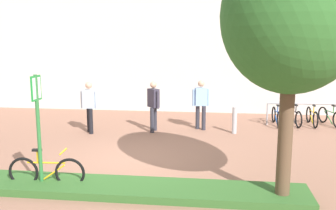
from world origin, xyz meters
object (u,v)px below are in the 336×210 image
object	(u,v)px
bike_rack_cluster	(303,116)
bike_at_sign	(47,172)
parking_sign_post	(38,115)
bollard_steel	(234,120)
person_casual_tan	(201,102)
person_shirt_blue	(89,104)
person_suited_navy	(153,103)
tree_sidewalk	(292,17)

from	to	relation	value
bike_rack_cluster	bike_at_sign	bearing A→B (deg)	-135.25
parking_sign_post	bollard_steel	distance (m)	6.91
bike_rack_cluster	bollard_steel	xyz separation A→B (m)	(-2.55, -1.53, 0.10)
bike_at_sign	person_casual_tan	distance (m)	6.45
bollard_steel	person_shirt_blue	xyz separation A→B (m)	(-4.83, -0.50, 0.53)
person_suited_navy	person_casual_tan	world-z (taller)	same
person_suited_navy	person_shirt_blue	size ratio (longest dim) A/B	1.00
person_suited_navy	person_shirt_blue	world-z (taller)	same
person_shirt_blue	person_casual_tan	bearing A→B (deg)	14.14
bike_at_sign	person_casual_tan	xyz separation A→B (m)	(3.09, 5.62, 0.63)
tree_sidewalk	bike_at_sign	world-z (taller)	tree_sidewalk
parking_sign_post	bike_at_sign	size ratio (longest dim) A/B	1.46
parking_sign_post	bike_rack_cluster	xyz separation A→B (m)	(6.88, 6.78, -1.26)
parking_sign_post	person_suited_navy	size ratio (longest dim) A/B	1.43
parking_sign_post	tree_sidewalk	bearing A→B (deg)	-0.63
bollard_steel	parking_sign_post	bearing A→B (deg)	-129.49
tree_sidewalk	parking_sign_post	bearing A→B (deg)	179.37
parking_sign_post	person_shirt_blue	world-z (taller)	parking_sign_post
bollard_steel	person_casual_tan	size ratio (longest dim) A/B	0.52
tree_sidewalk	bollard_steel	world-z (taller)	tree_sidewalk
parking_sign_post	bollard_steel	size ratio (longest dim) A/B	2.73
bike_rack_cluster	person_suited_navy	xyz separation A→B (m)	(-5.27, -1.59, 0.64)
tree_sidewalk	bollard_steel	size ratio (longest dim) A/B	5.60
tree_sidewalk	person_shirt_blue	world-z (taller)	tree_sidewalk
bike_at_sign	parking_sign_post	bearing A→B (deg)	-147.92
bollard_steel	person_suited_navy	distance (m)	2.78
bollard_steel	person_casual_tan	distance (m)	1.34
bollard_steel	person_shirt_blue	bearing A→B (deg)	-174.09
parking_sign_post	person_shirt_blue	bearing A→B (deg)	95.99
tree_sidewalk	bike_rack_cluster	xyz separation A→B (m)	(1.85, 6.84, -3.23)
bike_rack_cluster	parking_sign_post	bearing A→B (deg)	-135.39
parking_sign_post	person_suited_navy	world-z (taller)	parking_sign_post
tree_sidewalk	bike_rack_cluster	world-z (taller)	tree_sidewalk
parking_sign_post	person_casual_tan	distance (m)	6.54
bike_rack_cluster	person_suited_navy	bearing A→B (deg)	-163.18
bike_at_sign	bike_rack_cluster	size ratio (longest dim) A/B	0.63
bollard_steel	tree_sidewalk	bearing A→B (deg)	-82.55
parking_sign_post	bike_rack_cluster	bearing A→B (deg)	44.61
parking_sign_post	bike_at_sign	world-z (taller)	parking_sign_post
tree_sidewalk	parking_sign_post	world-z (taller)	tree_sidewalk
person_suited_navy	bollard_steel	bearing A→B (deg)	1.40
parking_sign_post	bike_rack_cluster	distance (m)	9.74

